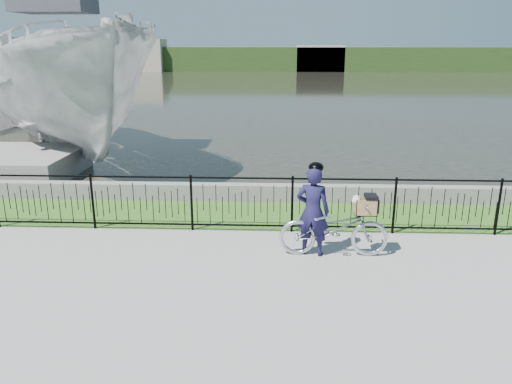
{
  "coord_description": "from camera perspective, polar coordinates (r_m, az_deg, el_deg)",
  "views": [
    {
      "loc": [
        0.69,
        -7.77,
        3.65
      ],
      "look_at": [
        0.31,
        1.0,
        1.0
      ],
      "focal_mm": 35.0,
      "sensor_mm": 36.0,
      "label": 1
    }
  ],
  "objects": [
    {
      "name": "water",
      "position": [
        40.94,
        1.55,
        11.67
      ],
      "size": [
        120.0,
        120.0,
        0.0
      ],
      "primitive_type": "plane",
      "color": "#27261E",
      "rests_on": "ground"
    },
    {
      "name": "cyclist",
      "position": [
        8.78,
        6.51,
        -2.03
      ],
      "size": [
        0.66,
        0.52,
        1.68
      ],
      "color": "#171437",
      "rests_on": "ground"
    },
    {
      "name": "bicycle_rig",
      "position": [
        8.9,
        8.94,
        -4.05
      ],
      "size": [
        1.92,
        0.67,
        1.14
      ],
      "color": "silver",
      "rests_on": "ground"
    },
    {
      "name": "ground",
      "position": [
        8.61,
        -2.39,
        -8.29
      ],
      "size": [
        120.0,
        120.0,
        0.0
      ],
      "primitive_type": "plane",
      "color": "gray",
      "rests_on": "ground"
    },
    {
      "name": "far_building_right",
      "position": [
        66.51,
        7.32,
        14.89
      ],
      "size": [
        6.0,
        3.0,
        3.2
      ],
      "primitive_type": "cube",
      "color": "#A89B87",
      "rests_on": "ground"
    },
    {
      "name": "quay_wall",
      "position": [
        11.9,
        -0.95,
        -0.06
      ],
      "size": [
        60.0,
        0.3,
        0.4
      ],
      "primitive_type": "cube",
      "color": "slate",
      "rests_on": "ground"
    },
    {
      "name": "far_building_left",
      "position": [
        68.39,
        -13.84,
        14.94
      ],
      "size": [
        8.0,
        4.0,
        4.0
      ],
      "primitive_type": "cube",
      "color": "#A89B87",
      "rests_on": "ground"
    },
    {
      "name": "fence",
      "position": [
        9.88,
        -1.65,
        -1.33
      ],
      "size": [
        14.0,
        0.06,
        1.15
      ],
      "primitive_type": null,
      "color": "black",
      "rests_on": "ground"
    },
    {
      "name": "boat_near",
      "position": [
        17.21,
        -21.15,
        10.95
      ],
      "size": [
        9.93,
        11.4,
        6.08
      ],
      "color": "#B0B0B0",
      "rests_on": "water"
    },
    {
      "name": "grass_strip",
      "position": [
        11.01,
        -1.26,
        -2.54
      ],
      "size": [
        60.0,
        2.0,
        0.01
      ],
      "primitive_type": "cube",
      "color": "#36621E",
      "rests_on": "ground"
    },
    {
      "name": "far_treeline",
      "position": [
        67.81,
        1.98,
        14.96
      ],
      "size": [
        120.0,
        6.0,
        3.0
      ],
      "primitive_type": "cube",
      "color": "#2A441A",
      "rests_on": "ground"
    }
  ]
}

